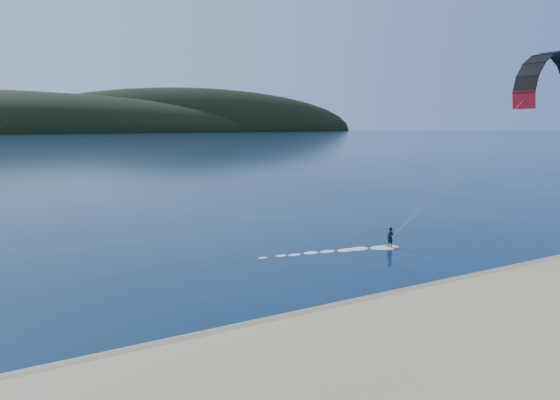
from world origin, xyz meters
name	(u,v)px	position (x,y,z in m)	size (l,w,h in m)	color
ground	(333,372)	(0.00, 0.00, 0.00)	(1800.00, 1800.00, 0.00)	#071C35
wet_sand	(276,328)	(0.00, 4.50, 0.05)	(220.00, 2.50, 0.10)	#7F644A
headland	(19,133)	(0.63, 745.28, 0.00)	(1200.00, 310.00, 140.00)	black
kitesurfer_near	(538,104)	(23.95, 8.38, 10.81)	(23.95, 8.31, 15.05)	gold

